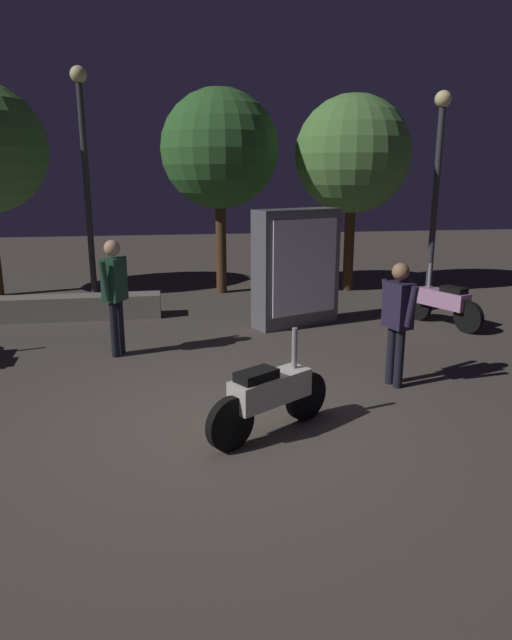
{
  "coord_description": "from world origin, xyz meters",
  "views": [
    {
      "loc": [
        -0.46,
        -5.8,
        2.72
      ],
      "look_at": [
        0.54,
        0.66,
        1.0
      ],
      "focal_mm": 31.58,
      "sensor_mm": 36.0,
      "label": 1
    }
  ],
  "objects_px": {
    "streetlamp_near": "(84,153)",
    "kiosk_billboard": "(296,268)",
    "streetlamp_far": "(438,166)",
    "motorcycle_white_foreground": "(270,395)",
    "motorcycle_pink_parked_left": "(443,303)",
    "person_rider_beside": "(398,314)",
    "person_bystander_far": "(115,287)"
  },
  "relations": [
    {
      "from": "person_bystander_far",
      "to": "motorcycle_white_foreground",
      "type": "bearing_deg",
      "value": 148.92
    },
    {
      "from": "motorcycle_white_foreground",
      "to": "person_rider_beside",
      "type": "xyz_separation_m",
      "value": [
        1.86,
        1.14,
        0.53
      ]
    },
    {
      "from": "motorcycle_white_foreground",
      "to": "streetlamp_near",
      "type": "xyz_separation_m",
      "value": [
        -2.75,
        7.85,
        2.69
      ]
    },
    {
      "from": "motorcycle_white_foreground",
      "to": "motorcycle_pink_parked_left",
      "type": "relative_size",
      "value": 0.94
    },
    {
      "from": "person_rider_beside",
      "to": "streetlamp_far",
      "type": "relative_size",
      "value": 0.37
    },
    {
      "from": "motorcycle_pink_parked_left",
      "to": "streetlamp_far",
      "type": "bearing_deg",
      "value": -45.46
    },
    {
      "from": "person_rider_beside",
      "to": "motorcycle_white_foreground",
      "type": "bearing_deg",
      "value": 14.08
    },
    {
      "from": "streetlamp_near",
      "to": "streetlamp_far",
      "type": "height_order",
      "value": "streetlamp_near"
    },
    {
      "from": "kiosk_billboard",
      "to": "motorcycle_pink_parked_left",
      "type": "bearing_deg",
      "value": 146.33
    },
    {
      "from": "person_rider_beside",
      "to": "kiosk_billboard",
      "type": "xyz_separation_m",
      "value": [
        -0.6,
        3.2,
        0.09
      ]
    },
    {
      "from": "streetlamp_far",
      "to": "motorcycle_pink_parked_left",
      "type": "bearing_deg",
      "value": -110.69
    },
    {
      "from": "kiosk_billboard",
      "to": "streetlamp_near",
      "type": "bearing_deg",
      "value": -63.48
    },
    {
      "from": "streetlamp_far",
      "to": "kiosk_billboard",
      "type": "xyz_separation_m",
      "value": [
        -3.66,
        -2.24,
        -1.8
      ]
    },
    {
      "from": "streetlamp_near",
      "to": "kiosk_billboard",
      "type": "height_order",
      "value": "streetlamp_near"
    },
    {
      "from": "person_rider_beside",
      "to": "streetlamp_near",
      "type": "distance_m",
      "value": 8.42
    },
    {
      "from": "motorcycle_pink_parked_left",
      "to": "streetlamp_far",
      "type": "relative_size",
      "value": 0.35
    },
    {
      "from": "streetlamp_near",
      "to": "kiosk_billboard",
      "type": "distance_m",
      "value": 5.72
    },
    {
      "from": "person_rider_beside",
      "to": "kiosk_billboard",
      "type": "height_order",
      "value": "kiosk_billboard"
    },
    {
      "from": "streetlamp_near",
      "to": "person_bystander_far",
      "type": "bearing_deg",
      "value": -79.11
    },
    {
      "from": "motorcycle_white_foreground",
      "to": "streetlamp_far",
      "type": "height_order",
      "value": "streetlamp_far"
    },
    {
      "from": "motorcycle_white_foreground",
      "to": "motorcycle_pink_parked_left",
      "type": "distance_m",
      "value": 5.44
    },
    {
      "from": "streetlamp_near",
      "to": "streetlamp_far",
      "type": "bearing_deg",
      "value": -9.33
    },
    {
      "from": "streetlamp_near",
      "to": "kiosk_billboard",
      "type": "bearing_deg",
      "value": -41.12
    },
    {
      "from": "person_bystander_far",
      "to": "kiosk_billboard",
      "type": "height_order",
      "value": "kiosk_billboard"
    },
    {
      "from": "streetlamp_near",
      "to": "motorcycle_pink_parked_left",
      "type": "bearing_deg",
      "value": -31.27
    },
    {
      "from": "person_rider_beside",
      "to": "kiosk_billboard",
      "type": "distance_m",
      "value": 3.26
    },
    {
      "from": "streetlamp_far",
      "to": "kiosk_billboard",
      "type": "bearing_deg",
      "value": -148.5
    },
    {
      "from": "person_bystander_far",
      "to": "streetlamp_far",
      "type": "height_order",
      "value": "streetlamp_far"
    },
    {
      "from": "person_rider_beside",
      "to": "person_bystander_far",
      "type": "relative_size",
      "value": 0.92
    },
    {
      "from": "streetlamp_far",
      "to": "streetlamp_near",
      "type": "bearing_deg",
      "value": 170.67
    },
    {
      "from": "motorcycle_pink_parked_left",
      "to": "person_rider_beside",
      "type": "relative_size",
      "value": 0.95
    },
    {
      "from": "motorcycle_white_foreground",
      "to": "person_rider_beside",
      "type": "relative_size",
      "value": 0.89
    }
  ]
}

